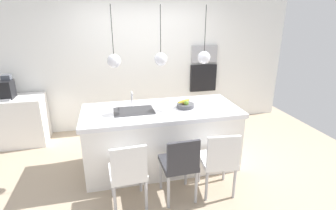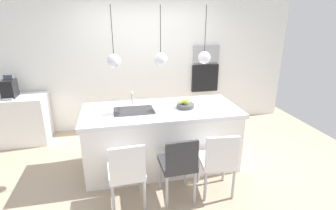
{
  "view_description": "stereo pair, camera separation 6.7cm",
  "coord_description": "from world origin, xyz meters",
  "px_view_note": "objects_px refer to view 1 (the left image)",
  "views": [
    {
      "loc": [
        -0.7,
        -3.4,
        2.18
      ],
      "look_at": [
        0.1,
        0.0,
        0.96
      ],
      "focal_mm": 27.58,
      "sensor_mm": 36.0,
      "label": 1
    },
    {
      "loc": [
        -0.63,
        -3.42,
        2.18
      ],
      "look_at": [
        0.1,
        0.0,
        0.96
      ],
      "focal_mm": 27.58,
      "sensor_mm": 36.0,
      "label": 2
    }
  ],
  "objects_px": {
    "fruit_bowl": "(185,105)",
    "microwave": "(204,54)",
    "oven": "(203,78)",
    "chair_near": "(128,171)",
    "chair_far": "(219,159)",
    "coffee_machine": "(7,89)",
    "chair_middle": "(180,163)"
  },
  "relations": [
    {
      "from": "coffee_machine",
      "to": "chair_middle",
      "type": "relative_size",
      "value": 0.44
    },
    {
      "from": "chair_far",
      "to": "chair_middle",
      "type": "bearing_deg",
      "value": 179.53
    },
    {
      "from": "microwave",
      "to": "chair_near",
      "type": "height_order",
      "value": "microwave"
    },
    {
      "from": "fruit_bowl",
      "to": "coffee_machine",
      "type": "xyz_separation_m",
      "value": [
        -2.73,
        1.32,
        0.06
      ]
    },
    {
      "from": "coffee_machine",
      "to": "chair_far",
      "type": "xyz_separation_m",
      "value": [
        2.94,
        -2.11,
        -0.52
      ]
    },
    {
      "from": "microwave",
      "to": "chair_middle",
      "type": "relative_size",
      "value": 0.63
    },
    {
      "from": "fruit_bowl",
      "to": "oven",
      "type": "xyz_separation_m",
      "value": [
        0.88,
        1.61,
        -0.02
      ]
    },
    {
      "from": "coffee_machine",
      "to": "oven",
      "type": "distance_m",
      "value": 3.62
    },
    {
      "from": "fruit_bowl",
      "to": "chair_far",
      "type": "height_order",
      "value": "fruit_bowl"
    },
    {
      "from": "chair_middle",
      "to": "coffee_machine",
      "type": "bearing_deg",
      "value": 139.15
    },
    {
      "from": "coffee_machine",
      "to": "chair_far",
      "type": "distance_m",
      "value": 3.65
    },
    {
      "from": "coffee_machine",
      "to": "chair_far",
      "type": "bearing_deg",
      "value": -35.65
    },
    {
      "from": "oven",
      "to": "coffee_machine",
      "type": "bearing_deg",
      "value": -175.3
    },
    {
      "from": "oven",
      "to": "microwave",
      "type": "bearing_deg",
      "value": 0.0
    },
    {
      "from": "microwave",
      "to": "chair_far",
      "type": "bearing_deg",
      "value": -105.63
    },
    {
      "from": "fruit_bowl",
      "to": "oven",
      "type": "relative_size",
      "value": 0.46
    },
    {
      "from": "chair_near",
      "to": "chair_middle",
      "type": "distance_m",
      "value": 0.61
    },
    {
      "from": "oven",
      "to": "chair_near",
      "type": "bearing_deg",
      "value": -126.69
    },
    {
      "from": "chair_middle",
      "to": "chair_far",
      "type": "relative_size",
      "value": 0.99
    },
    {
      "from": "chair_near",
      "to": "chair_middle",
      "type": "xyz_separation_m",
      "value": [
        0.61,
        0.0,
        0.02
      ]
    },
    {
      "from": "microwave",
      "to": "chair_middle",
      "type": "xyz_separation_m",
      "value": [
        -1.18,
        -2.4,
        -0.93
      ]
    },
    {
      "from": "coffee_machine",
      "to": "microwave",
      "type": "bearing_deg",
      "value": 4.7
    },
    {
      "from": "chair_near",
      "to": "chair_far",
      "type": "height_order",
      "value": "chair_far"
    },
    {
      "from": "oven",
      "to": "chair_near",
      "type": "distance_m",
      "value": 3.03
    },
    {
      "from": "oven",
      "to": "chair_far",
      "type": "xyz_separation_m",
      "value": [
        -0.67,
        -2.4,
        -0.45
      ]
    },
    {
      "from": "fruit_bowl",
      "to": "chair_near",
      "type": "relative_size",
      "value": 0.3
    },
    {
      "from": "chair_near",
      "to": "chair_middle",
      "type": "bearing_deg",
      "value": 0.3
    },
    {
      "from": "fruit_bowl",
      "to": "chair_middle",
      "type": "relative_size",
      "value": 0.3
    },
    {
      "from": "fruit_bowl",
      "to": "chair_middle",
      "type": "distance_m",
      "value": 0.96
    },
    {
      "from": "fruit_bowl",
      "to": "microwave",
      "type": "height_order",
      "value": "microwave"
    },
    {
      "from": "fruit_bowl",
      "to": "chair_middle",
      "type": "bearing_deg",
      "value": -110.71
    },
    {
      "from": "coffee_machine",
      "to": "microwave",
      "type": "xyz_separation_m",
      "value": [
        3.61,
        0.3,
        0.43
      ]
    }
  ]
}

